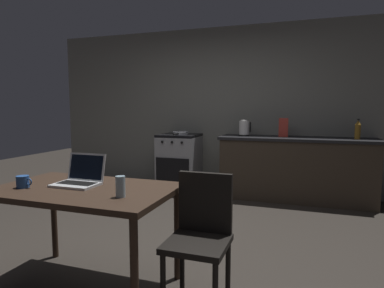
{
  "coord_description": "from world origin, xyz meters",
  "views": [
    {
      "loc": [
        1.36,
        -2.96,
        1.33
      ],
      "look_at": [
        0.08,
        0.78,
        0.9
      ],
      "focal_mm": 31.27,
      "sensor_mm": 36.0,
      "label": 1
    }
  ],
  "objects_px": {
    "dining_table": "(84,198)",
    "coffee_mug": "(23,182)",
    "electric_kettle": "(244,128)",
    "stove_oven": "(179,162)",
    "bottle": "(358,130)",
    "cereal_box": "(283,128)",
    "chair": "(201,230)",
    "drinking_glass": "(120,187)",
    "laptop": "(79,179)",
    "frying_pan": "(181,133)"
  },
  "relations": [
    {
      "from": "laptop",
      "to": "drinking_glass",
      "type": "distance_m",
      "value": 0.52
    },
    {
      "from": "stove_oven",
      "to": "drinking_glass",
      "type": "relative_size",
      "value": 6.61
    },
    {
      "from": "chair",
      "to": "electric_kettle",
      "type": "xyz_separation_m",
      "value": [
        -0.23,
        2.89,
        0.52
      ]
    },
    {
      "from": "stove_oven",
      "to": "frying_pan",
      "type": "xyz_separation_m",
      "value": [
        0.03,
        -0.03,
        0.48
      ]
    },
    {
      "from": "bottle",
      "to": "cereal_box",
      "type": "relative_size",
      "value": 1.01
    },
    {
      "from": "laptop",
      "to": "cereal_box",
      "type": "relative_size",
      "value": 1.18
    },
    {
      "from": "chair",
      "to": "electric_kettle",
      "type": "distance_m",
      "value": 2.94
    },
    {
      "from": "dining_table",
      "to": "drinking_glass",
      "type": "bearing_deg",
      "value": -19.75
    },
    {
      "from": "stove_oven",
      "to": "dining_table",
      "type": "xyz_separation_m",
      "value": [
        0.42,
        -2.99,
        0.23
      ]
    },
    {
      "from": "chair",
      "to": "electric_kettle",
      "type": "relative_size",
      "value": 3.64
    },
    {
      "from": "electric_kettle",
      "to": "cereal_box",
      "type": "height_order",
      "value": "cereal_box"
    },
    {
      "from": "frying_pan",
      "to": "cereal_box",
      "type": "height_order",
      "value": "cereal_box"
    },
    {
      "from": "chair",
      "to": "bottle",
      "type": "distance_m",
      "value": 3.16
    },
    {
      "from": "stove_oven",
      "to": "coffee_mug",
      "type": "bearing_deg",
      "value": -89.82
    },
    {
      "from": "electric_kettle",
      "to": "bottle",
      "type": "xyz_separation_m",
      "value": [
        1.52,
        -0.05,
        0.01
      ]
    },
    {
      "from": "bottle",
      "to": "drinking_glass",
      "type": "relative_size",
      "value": 2.0
    },
    {
      "from": "electric_kettle",
      "to": "coffee_mug",
      "type": "bearing_deg",
      "value": -108.19
    },
    {
      "from": "laptop",
      "to": "cereal_box",
      "type": "xyz_separation_m",
      "value": [
        1.27,
        2.94,
        0.24
      ]
    },
    {
      "from": "stove_oven",
      "to": "dining_table",
      "type": "distance_m",
      "value": 3.02
    },
    {
      "from": "chair",
      "to": "laptop",
      "type": "bearing_deg",
      "value": -178.16
    },
    {
      "from": "stove_oven",
      "to": "electric_kettle",
      "type": "relative_size",
      "value": 3.75
    },
    {
      "from": "stove_oven",
      "to": "chair",
      "type": "distance_m",
      "value": 3.15
    },
    {
      "from": "drinking_glass",
      "to": "cereal_box",
      "type": "height_order",
      "value": "cereal_box"
    },
    {
      "from": "frying_pan",
      "to": "dining_table",
      "type": "bearing_deg",
      "value": -82.57
    },
    {
      "from": "chair",
      "to": "bottle",
      "type": "height_order",
      "value": "bottle"
    },
    {
      "from": "chair",
      "to": "coffee_mug",
      "type": "xyz_separation_m",
      "value": [
        -1.26,
        -0.25,
        0.29
      ]
    },
    {
      "from": "dining_table",
      "to": "frying_pan",
      "type": "height_order",
      "value": "frying_pan"
    },
    {
      "from": "coffee_mug",
      "to": "cereal_box",
      "type": "relative_size",
      "value": 0.47
    },
    {
      "from": "bottle",
      "to": "cereal_box",
      "type": "distance_m",
      "value": 0.96
    },
    {
      "from": "bottle",
      "to": "drinking_glass",
      "type": "bearing_deg",
      "value": -119.75
    },
    {
      "from": "drinking_glass",
      "to": "chair",
      "type": "bearing_deg",
      "value": 27.2
    },
    {
      "from": "frying_pan",
      "to": "coffee_mug",
      "type": "bearing_deg",
      "value": -90.46
    },
    {
      "from": "electric_kettle",
      "to": "coffee_mug",
      "type": "height_order",
      "value": "electric_kettle"
    },
    {
      "from": "coffee_mug",
      "to": "cereal_box",
      "type": "xyz_separation_m",
      "value": [
        1.59,
        3.15,
        0.24
      ]
    },
    {
      "from": "bottle",
      "to": "frying_pan",
      "type": "relative_size",
      "value": 0.63
    },
    {
      "from": "bottle",
      "to": "coffee_mug",
      "type": "relative_size",
      "value": 2.16
    },
    {
      "from": "electric_kettle",
      "to": "coffee_mug",
      "type": "relative_size",
      "value": 1.91
    },
    {
      "from": "dining_table",
      "to": "coffee_mug",
      "type": "height_order",
      "value": "coffee_mug"
    },
    {
      "from": "chair",
      "to": "bottle",
      "type": "xyz_separation_m",
      "value": [
        1.29,
        2.84,
        0.53
      ]
    },
    {
      "from": "frying_pan",
      "to": "coffee_mug",
      "type": "xyz_separation_m",
      "value": [
        -0.02,
        -3.1,
        -0.13
      ]
    },
    {
      "from": "stove_oven",
      "to": "electric_kettle",
      "type": "xyz_separation_m",
      "value": [
        1.04,
        0.0,
        0.57
      ]
    },
    {
      "from": "drinking_glass",
      "to": "electric_kettle",
      "type": "bearing_deg",
      "value": 85.72
    },
    {
      "from": "chair",
      "to": "cereal_box",
      "type": "xyz_separation_m",
      "value": [
        0.33,
        2.91,
        0.54
      ]
    },
    {
      "from": "coffee_mug",
      "to": "drinking_glass",
      "type": "distance_m",
      "value": 0.8
    },
    {
      "from": "stove_oven",
      "to": "drinking_glass",
      "type": "bearing_deg",
      "value": -75.54
    },
    {
      "from": "frying_pan",
      "to": "drinking_glass",
      "type": "xyz_separation_m",
      "value": [
        0.77,
        -3.1,
        -0.11
      ]
    },
    {
      "from": "laptop",
      "to": "bottle",
      "type": "relative_size",
      "value": 1.17
    },
    {
      "from": "coffee_mug",
      "to": "stove_oven",
      "type": "bearing_deg",
      "value": 90.18
    },
    {
      "from": "cereal_box",
      "to": "drinking_glass",
      "type": "bearing_deg",
      "value": -104.22
    },
    {
      "from": "bottle",
      "to": "coffee_mug",
      "type": "distance_m",
      "value": 4.01
    }
  ]
}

